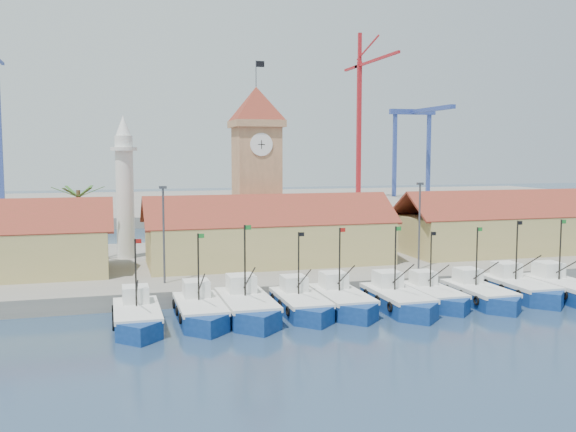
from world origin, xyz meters
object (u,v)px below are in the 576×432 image
object	(u,v)px
boat_5	(399,301)
minaret	(125,186)
boat_0	(137,319)
clock_tower	(256,166)

from	to	relation	value
boat_5	minaret	xyz separation A→B (m)	(-22.11, 25.89, 8.94)
boat_0	clock_tower	distance (m)	30.14
boat_0	minaret	world-z (taller)	minaret
boat_0	boat_5	size ratio (longest dim) A/B	0.96
boat_0	clock_tower	size ratio (longest dim) A/B	0.42
clock_tower	minaret	xyz separation A→B (m)	(-15.00, 2.00, -2.23)
minaret	boat_5	bearing A→B (deg)	-49.50
boat_5	clock_tower	distance (m)	27.31
boat_5	clock_tower	world-z (taller)	clock_tower
clock_tower	minaret	bearing A→B (deg)	172.39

